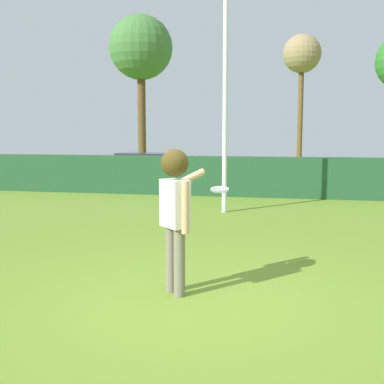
% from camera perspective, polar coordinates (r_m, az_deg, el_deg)
% --- Properties ---
extents(ground_plane, '(60.00, 60.00, 0.00)m').
position_cam_1_polar(ground_plane, '(5.74, 0.83, -12.97)').
color(ground_plane, olive).
extents(person, '(0.50, 0.82, 1.79)m').
position_cam_1_polar(person, '(5.71, -1.99, -1.33)').
color(person, '#746D5C').
rests_on(person, ground).
extents(frisbee, '(0.24, 0.24, 0.06)m').
position_cam_1_polar(frisbee, '(6.15, 3.34, 0.30)').
color(frisbee, white).
extents(lamppost, '(0.24, 0.24, 5.68)m').
position_cam_1_polar(lamppost, '(11.93, 4.04, 12.69)').
color(lamppost, silver).
rests_on(lamppost, ground).
extents(hedge_row, '(27.15, 0.90, 1.24)m').
position_cam_1_polar(hedge_row, '(15.22, 7.99, 1.86)').
color(hedge_row, '#234E2D').
rests_on(hedge_row, ground).
extents(parked_car_white, '(4.38, 2.23, 1.25)m').
position_cam_1_polar(parked_car_white, '(18.48, -5.21, 2.99)').
color(parked_car_white, white).
rests_on(parked_car_white, ground).
extents(birch_tree, '(3.26, 3.26, 8.02)m').
position_cam_1_polar(birch_tree, '(25.37, -6.20, 16.76)').
color(birch_tree, brown).
rests_on(birch_tree, ground).
extents(maple_tree, '(1.88, 1.88, 6.86)m').
position_cam_1_polar(maple_tree, '(24.75, 13.13, 15.60)').
color(maple_tree, brown).
rests_on(maple_tree, ground).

